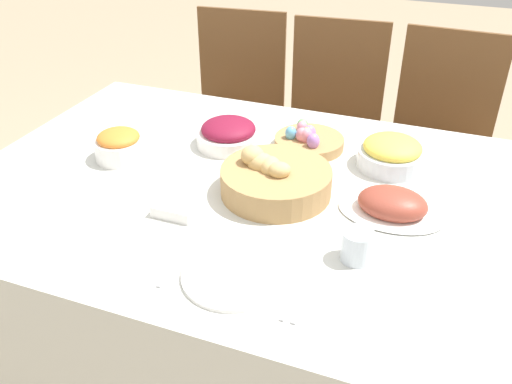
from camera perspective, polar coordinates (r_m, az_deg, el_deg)
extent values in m
plane|color=tan|center=(2.07, 0.32, -17.31)|extent=(12.00, 12.00, 0.00)
cube|color=silver|center=(1.80, 0.35, -9.61)|extent=(1.75, 1.18, 0.74)
cylinder|color=brown|center=(2.37, 11.68, -3.20)|extent=(0.03, 0.03, 0.46)
cylinder|color=brown|center=(2.34, 20.88, -5.33)|extent=(0.03, 0.03, 0.46)
cylinder|color=brown|center=(2.69, 13.73, 1.18)|extent=(0.03, 0.03, 0.46)
cylinder|color=brown|center=(2.67, 21.81, -0.64)|extent=(0.03, 0.03, 0.46)
cube|color=brown|center=(2.39, 17.94, 2.88)|extent=(0.45, 0.45, 0.02)
cube|color=brown|center=(2.47, 19.68, 10.18)|extent=(0.42, 0.05, 0.50)
cylinder|color=brown|center=(2.43, 1.68, -1.55)|extent=(0.03, 0.03, 0.46)
cylinder|color=brown|center=(2.37, 10.77, -3.01)|extent=(0.03, 0.03, 0.46)
cylinder|color=brown|center=(2.75, 3.82, 2.75)|extent=(0.03, 0.03, 0.46)
cylinder|color=brown|center=(2.70, 11.84, 1.54)|extent=(0.03, 0.03, 0.46)
cube|color=brown|center=(2.44, 7.40, 4.83)|extent=(0.45, 0.45, 0.02)
cube|color=brown|center=(2.52, 8.66, 12.08)|extent=(0.42, 0.05, 0.50)
cylinder|color=brown|center=(2.58, -7.99, 0.41)|extent=(0.03, 0.03, 0.46)
cylinder|color=brown|center=(2.47, 0.35, -0.84)|extent=(0.03, 0.03, 0.46)
cylinder|color=brown|center=(2.89, -5.09, 4.31)|extent=(0.03, 0.03, 0.46)
cylinder|color=brown|center=(2.79, 2.42, 3.34)|extent=(0.03, 0.03, 0.46)
cube|color=brown|center=(2.57, -2.71, 6.53)|extent=(0.46, 0.46, 0.02)
cube|color=brown|center=(2.65, -1.50, 13.43)|extent=(0.42, 0.06, 0.50)
cylinder|color=#AD8451|center=(1.53, 2.12, 1.12)|extent=(0.32, 0.32, 0.08)
ellipsoid|color=tan|center=(1.51, 1.53, 2.68)|extent=(0.09, 0.10, 0.06)
ellipsoid|color=tan|center=(1.48, 2.49, 2.32)|extent=(0.08, 0.07, 0.05)
ellipsoid|color=tan|center=(1.53, 0.54, 3.06)|extent=(0.09, 0.07, 0.06)
ellipsoid|color=tan|center=(1.54, -0.31, 3.91)|extent=(0.09, 0.09, 0.06)
cylinder|color=#AD8451|center=(1.80, 5.60, 5.20)|extent=(0.23, 0.23, 0.03)
ellipsoid|color=pink|center=(1.77, 4.87, 5.99)|extent=(0.04, 0.04, 0.05)
ellipsoid|color=#B27AD1|center=(1.79, 5.66, 6.22)|extent=(0.04, 0.04, 0.05)
ellipsoid|color=pink|center=(1.82, 4.87, 6.73)|extent=(0.04, 0.04, 0.05)
ellipsoid|color=#7FCC7A|center=(1.83, 4.93, 6.97)|extent=(0.04, 0.04, 0.05)
ellipsoid|color=#B27AD1|center=(1.73, 6.04, 5.34)|extent=(0.04, 0.04, 0.05)
ellipsoid|color=pink|center=(1.76, 5.30, 5.91)|extent=(0.04, 0.04, 0.05)
ellipsoid|color=#F4D151|center=(1.78, 5.42, 6.09)|extent=(0.04, 0.04, 0.05)
ellipsoid|color=#60B2E0|center=(1.78, 3.69, 6.19)|extent=(0.04, 0.04, 0.05)
ellipsoid|color=white|center=(1.51, 14.03, -2.05)|extent=(0.29, 0.20, 0.01)
ellipsoid|color=#973F2F|center=(1.49, 14.16, -1.20)|extent=(0.19, 0.14, 0.08)
cylinder|color=silver|center=(1.73, 14.01, 3.47)|extent=(0.21, 0.21, 0.06)
ellipsoid|color=#F4DB4C|center=(1.71, 14.18, 4.63)|extent=(0.18, 0.18, 0.06)
cylinder|color=white|center=(1.81, -2.90, 5.66)|extent=(0.21, 0.21, 0.05)
ellipsoid|color=maroon|center=(1.79, -2.93, 6.66)|extent=(0.18, 0.18, 0.06)
cylinder|color=white|center=(1.77, -14.13, 4.41)|extent=(0.16, 0.16, 0.07)
ellipsoid|color=orange|center=(1.75, -14.30, 5.60)|extent=(0.13, 0.13, 0.05)
cylinder|color=white|center=(1.26, -2.39, -8.72)|extent=(0.24, 0.24, 0.01)
cube|color=#B7B7BC|center=(1.31, -8.30, -7.25)|extent=(0.02, 0.19, 0.00)
cube|color=#B7B7BC|center=(1.22, 4.00, -10.36)|extent=(0.02, 0.19, 0.00)
cube|color=#B7B7BC|center=(1.22, 5.37, -10.68)|extent=(0.02, 0.19, 0.00)
cylinder|color=silver|center=(1.31, 10.58, -5.59)|extent=(0.08, 0.08, 0.08)
cube|color=white|center=(1.47, -8.54, -1.85)|extent=(0.11, 0.07, 0.03)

